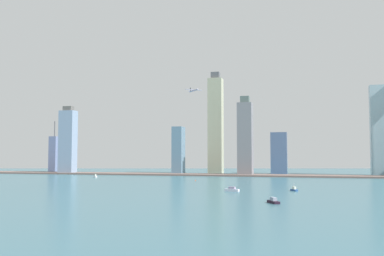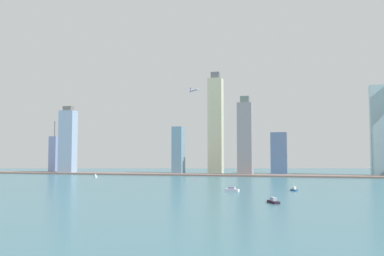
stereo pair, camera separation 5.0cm
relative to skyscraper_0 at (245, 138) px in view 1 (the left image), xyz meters
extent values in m
cube|color=#705C55|center=(-34.61, -10.76, -57.07)|extent=(913.76, 47.68, 2.28)
cube|color=gray|center=(0.00, 0.00, -1.99)|extent=(22.28, 26.70, 112.44)
cube|color=#536460|center=(0.00, 0.00, 59.46)|extent=(13.37, 16.02, 10.46)
cube|color=#6E7CA7|center=(-350.78, 24.05, -25.52)|extent=(14.40, 14.91, 65.38)
cylinder|color=#4C4C51|center=(-350.78, 24.05, 21.09)|extent=(1.60, 1.60, 27.83)
cube|color=#9EBBC7|center=(202.20, 68.65, 13.33)|extent=(23.31, 14.26, 143.08)
cube|color=#AFAE90|center=(-55.99, 44.67, 22.50)|extent=(23.82, 20.60, 161.41)
cube|color=#58585E|center=(-55.99, 44.67, 108.66)|extent=(14.29, 12.36, 10.91)
cube|color=slate|center=(-112.27, 13.25, -19.15)|extent=(16.85, 23.37, 78.12)
cube|color=#8399B8|center=(-301.60, -12.11, -4.60)|extent=(26.35, 18.66, 107.22)
cube|color=#5C5A55|center=(-301.60, -12.11, 52.86)|extent=(15.81, 11.20, 7.70)
cube|color=slate|center=(47.00, 76.15, -23.33)|extent=(26.88, 27.76, 69.76)
cube|color=white|center=(25.82, -284.87, -57.18)|extent=(13.18, 6.69, 2.06)
cube|color=#A592B2|center=(25.82, -284.87, -55.14)|extent=(6.04, 3.81, 2.02)
cube|color=black|center=(67.12, -368.04, -57.40)|extent=(9.44, 13.42, 1.61)
cube|color=#8F9AAF|center=(67.12, -368.04, -55.48)|extent=(5.05, 6.36, 2.24)
cube|color=white|center=(-201.46, -103.15, -57.40)|extent=(6.89, 5.52, 1.62)
cube|color=silver|center=(-201.46, -103.15, -55.21)|extent=(3.36, 2.97, 2.76)
cube|color=#2A518F|center=(78.34, -267.56, -57.45)|extent=(6.83, 8.30, 1.52)
cube|color=silver|center=(78.34, -267.56, -55.47)|extent=(3.58, 4.04, 2.43)
cylinder|color=silver|center=(78.34, -267.56, -52.69)|extent=(0.24, 0.24, 3.13)
cone|color=#E54C19|center=(-41.98, -149.01, -57.32)|extent=(1.20, 1.20, 1.77)
cylinder|color=#BAB1D0|center=(-80.59, -8.68, 76.08)|extent=(19.47, 21.11, 2.45)
sphere|color=#BAB1D0|center=(-71.76, -18.41, 76.08)|extent=(2.45, 2.45, 2.45)
cube|color=#BAB1D0|center=(-80.59, -8.68, 77.19)|extent=(22.99, 21.22, 0.50)
cube|color=#BAB1D0|center=(-88.01, -0.50, 76.45)|extent=(8.68, 8.12, 0.40)
cube|color=#2D333D|center=(-88.01, -0.50, 79.81)|extent=(1.63, 1.73, 5.00)
camera|label=1|loc=(86.81, -653.72, -26.40)|focal=39.52mm
camera|label=2|loc=(86.86, -653.70, -26.40)|focal=39.52mm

